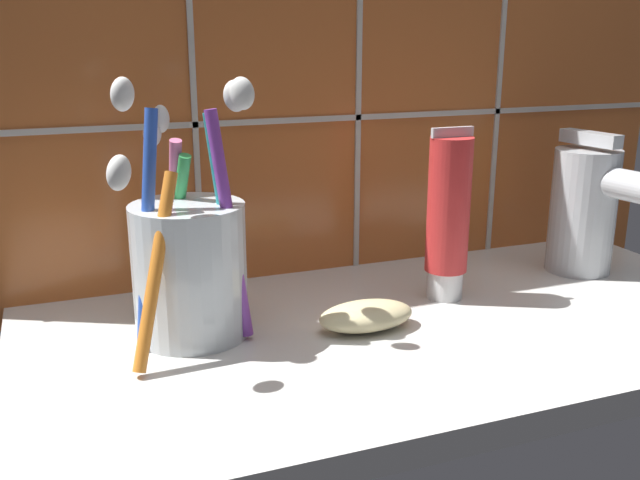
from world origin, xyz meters
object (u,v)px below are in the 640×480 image
Objects in this scene: toothbrush_cup at (189,262)px; soap_bar at (368,318)px; toothpaste_tube at (448,216)px; sink_faucet at (589,206)px.

toothbrush_cup is 2.55× the size of soap_bar.
soap_bar is at bearing -18.43° from toothbrush_cup.
toothpaste_tube is 15.72cm from sink_faucet.
soap_bar is at bearing -86.97° from sink_faucet.
toothpaste_tube is (21.59, 0.01, 1.53)cm from toothbrush_cup.
toothbrush_cup is 1.32× the size of toothpaste_tube.
sink_faucet is (37.24, 1.24, 0.68)cm from toothbrush_cup.
toothbrush_cup reaches higher than soap_bar.
toothbrush_cup is at bearing -179.98° from toothpaste_tube.
sink_faucet is at bearing 12.38° from soap_bar.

